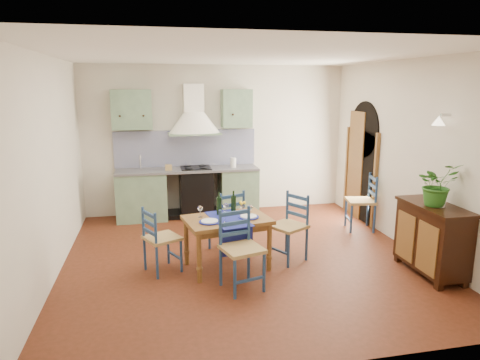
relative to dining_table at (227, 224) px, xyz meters
name	(u,v)px	position (x,y,z in m)	size (l,w,h in m)	color
floor	(244,258)	(0.29, 0.26, -0.62)	(5.00, 5.00, 0.00)	#411D0E
back_wall	(194,160)	(-0.18, 2.55, 0.43)	(5.00, 0.96, 2.80)	beige
right_wall	(398,157)	(2.78, 0.54, 0.72)	(0.26, 5.00, 2.80)	beige
left_wall	(49,169)	(-2.21, 0.26, 0.78)	(0.04, 5.00, 2.80)	beige
ceiling	(245,55)	(0.29, 0.26, 2.19)	(5.00, 5.00, 0.01)	white
dining_table	(227,224)	(0.00, 0.00, 0.00)	(1.21, 0.94, 1.01)	brown
chair_near	(241,249)	(0.05, -0.62, -0.12)	(0.56, 0.56, 0.97)	navy
chair_far	(227,220)	(0.10, 0.57, -0.13)	(0.56, 0.56, 0.94)	navy
chair_left	(160,239)	(-0.89, 0.04, -0.16)	(0.55, 0.55, 0.88)	navy
chair_right	(289,226)	(0.90, 0.10, -0.13)	(0.60, 0.60, 0.95)	navy
chair_spare	(363,201)	(2.52, 1.09, -0.12)	(0.53, 0.53, 0.96)	navy
sideboard	(432,237)	(2.55, -0.73, -0.11)	(0.50, 1.05, 0.94)	black
potted_plant	(437,184)	(2.52, -0.76, 0.59)	(0.49, 0.43, 0.55)	#26621C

